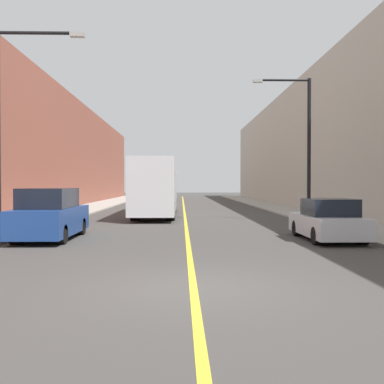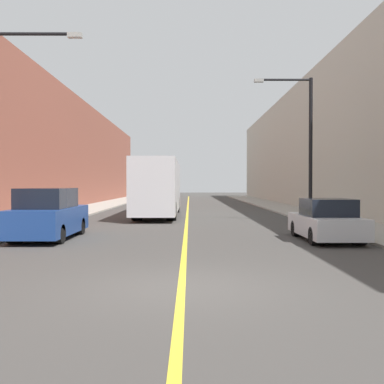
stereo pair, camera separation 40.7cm
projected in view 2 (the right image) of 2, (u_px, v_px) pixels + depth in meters
ground_plane at (182, 287)px, 8.98m from camera, size 200.00×200.00×0.00m
sidewalk_left at (95, 207)px, 38.93m from camera, size 3.35×72.00×0.11m
sidewalk_right at (280, 207)px, 39.01m from camera, size 3.35×72.00×0.11m
building_row_left at (53, 151)px, 38.82m from camera, size 4.00×72.00×9.89m
building_row_right at (323, 144)px, 38.94m from camera, size 4.00×72.00×11.08m
road_center_line at (188, 208)px, 38.97m from camera, size 0.16×72.00×0.01m
bus at (159, 187)px, 29.02m from camera, size 2.50×11.88×3.53m
parked_suv_left at (49, 215)px, 16.87m from camera, size 1.88×4.73×1.91m
car_right_near at (326, 222)px, 16.41m from camera, size 1.85×4.25×1.54m
street_lamp_left at (5, 119)px, 15.78m from camera, size 3.14×0.24×7.34m
street_lamp_right at (305, 138)px, 24.04m from camera, size 3.14×0.24×7.64m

